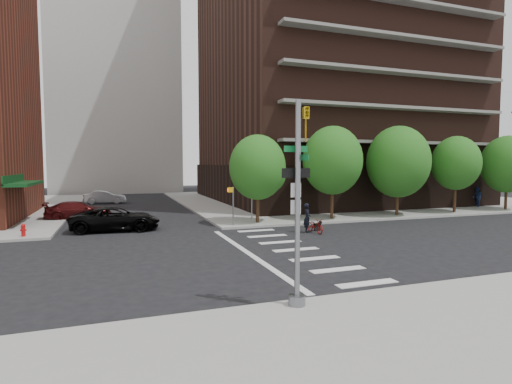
{
  "coord_description": "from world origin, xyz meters",
  "views": [
    {
      "loc": [
        -5.48,
        -17.94,
        4.33
      ],
      "look_at": [
        3.0,
        6.0,
        2.5
      ],
      "focal_mm": 28.0,
      "sensor_mm": 36.0,
      "label": 1
    }
  ],
  "objects": [
    {
      "name": "fire_hydrant",
      "position": [
        -10.5,
        7.8,
        0.55
      ],
      "size": [
        0.24,
        0.24,
        0.73
      ],
      "color": "#A50C0C",
      "rests_on": "sidewalk_nw"
    },
    {
      "name": "ground",
      "position": [
        0.0,
        0.0,
        0.0
      ],
      "size": [
        120.0,
        120.0,
        0.0
      ],
      "primitive_type": "plane",
      "color": "black",
      "rests_on": "ground"
    },
    {
      "name": "parked_car_silver",
      "position": [
        -6.52,
        27.83,
        0.71
      ],
      "size": [
        1.78,
        4.38,
        1.41
      ],
      "primitive_type": "imported",
      "rotation": [
        0.0,
        0.0,
        1.5
      ],
      "color": "#B0B4B7",
      "rests_on": "ground"
    },
    {
      "name": "parked_car_maroon",
      "position": [
        -8.2,
        15.46,
        0.7
      ],
      "size": [
        2.23,
        4.95,
        1.41
      ],
      "primitive_type": "imported",
      "rotation": [
        0.0,
        0.0,
        1.63
      ],
      "color": "#420E0F",
      "rests_on": "ground"
    },
    {
      "name": "traffic_signal",
      "position": [
        -0.47,
        -7.49,
        2.7
      ],
      "size": [
        0.9,
        0.75,
        6.0
      ],
      "color": "slate",
      "rests_on": "sidewalk_s"
    },
    {
      "name": "sidewalk_ne",
      "position": [
        20.5,
        23.5,
        0.07
      ],
      "size": [
        39.0,
        33.0,
        0.15
      ],
      "primitive_type": "cube",
      "color": "gray",
      "rests_on": "ground"
    },
    {
      "name": "pedestrian_far",
      "position": [
        27.37,
        11.0,
        1.11
      ],
      "size": [
        1.13,
        1.0,
        1.93
      ],
      "primitive_type": "imported",
      "rotation": [
        0.0,
        0.0,
        -1.91
      ],
      "color": "navy",
      "rests_on": "sidewalk_ne"
    },
    {
      "name": "apartment_tower",
      "position": [
        18.0,
        24.0,
        20.91
      ],
      "size": [
        26.65,
        25.5,
        45.0
      ],
      "color": "black",
      "rests_on": "sidewalk_ne"
    },
    {
      "name": "dog",
      "position": [
        6.75,
        4.7,
        0.37
      ],
      "size": [
        0.7,
        0.42,
        0.59
      ],
      "rotation": [
        0.0,
        0.0,
        0.41
      ],
      "color": "black",
      "rests_on": "ground"
    },
    {
      "name": "tree_a",
      "position": [
        4.0,
        8.5,
        4.04
      ],
      "size": [
        4.0,
        4.0,
        5.9
      ],
      "color": "#301E11",
      "rests_on": "sidewalk_ne"
    },
    {
      "name": "crosswalk",
      "position": [
        2.21,
        -0.0,
        0.01
      ],
      "size": [
        3.85,
        13.0,
        0.01
      ],
      "color": "silver",
      "rests_on": "ground"
    },
    {
      "name": "dog_walker",
      "position": [
        5.8,
        4.32,
        0.92
      ],
      "size": [
        0.77,
        0.61,
        1.84
      ],
      "primitive_type": "imported",
      "rotation": [
        0.0,
        0.0,
        1.29
      ],
      "color": "black",
      "rests_on": "ground"
    },
    {
      "name": "parked_car_black",
      "position": [
        -5.5,
        9.0,
        0.76
      ],
      "size": [
        2.95,
        5.67,
        1.53
      ],
      "primitive_type": "imported",
      "rotation": [
        0.0,
        0.0,
        1.49
      ],
      "color": "black",
      "rests_on": "ground"
    },
    {
      "name": "scooter",
      "position": [
        6.19,
        3.98,
        0.46
      ],
      "size": [
        0.72,
        1.79,
        0.92
      ],
      "primitive_type": "imported",
      "rotation": [
        0.0,
        0.0,
        0.06
      ],
      "color": "maroon",
      "rests_on": "ground"
    },
    {
      "name": "pedestrian_signal",
      "position": [
        2.32,
        7.92,
        1.85
      ],
      "size": [
        2.18,
        0.67,
        2.6
      ],
      "color": "slate",
      "rests_on": "sidewalk_ne"
    },
    {
      "name": "tree_c",
      "position": [
        16.0,
        8.5,
        4.45
      ],
      "size": [
        5.0,
        5.0,
        6.8
      ],
      "color": "#301E11",
      "rests_on": "sidewalk_ne"
    },
    {
      "name": "tree_e",
      "position": [
        28.0,
        8.5,
        4.25
      ],
      "size": [
        4.5,
        4.5,
        6.35
      ],
      "color": "#301E11",
      "rests_on": "sidewalk_ne"
    },
    {
      "name": "tree_b",
      "position": [
        10.0,
        8.5,
        4.54
      ],
      "size": [
        4.5,
        4.5,
        6.65
      ],
      "color": "#301E11",
      "rests_on": "sidewalk_ne"
    },
    {
      "name": "tree_d",
      "position": [
        22.0,
        8.5,
        4.34
      ],
      "size": [
        4.0,
        4.0,
        6.2
      ],
      "color": "#301E11",
      "rests_on": "sidewalk_ne"
    }
  ]
}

